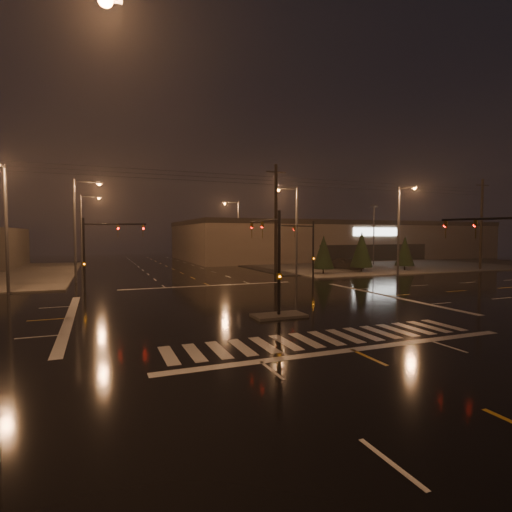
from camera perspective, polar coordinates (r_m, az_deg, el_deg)
The scene contains 25 objects.
ground at distance 26.47m, azimuth -0.40°, elevation -7.06°, with size 140.00×140.00×0.00m, color black.
sidewalk_ne at distance 67.27m, azimuth 14.32°, elevation -0.98°, with size 36.00×36.00×0.12m, color #4E4B46.
median_island at distance 22.84m, azimuth 3.28°, elevation -8.49°, with size 3.00×1.60×0.15m, color #4E4B46.
crosswalk at distance 18.56m, azimuth 9.94°, elevation -11.45°, with size 15.00×2.60×0.01m, color beige.
stop_bar_near at distance 16.95m, azimuth 13.57°, elevation -12.90°, with size 16.00×0.50×0.01m, color beige.
stop_bar_far at distance 36.83m, azimuth -6.63°, elevation -4.22°, with size 16.00×0.50×0.01m, color beige.
parking_lot at distance 68.78m, azimuth 18.67°, elevation -0.98°, with size 50.00×24.00×0.08m, color black.
retail_building at distance 83.16m, azimuth 10.67°, elevation 2.41°, with size 60.20×28.30×7.20m.
signal_mast_median at distance 23.25m, azimuth 2.35°, elevation 0.85°, with size 0.25×4.59×6.00m.
signal_mast_ne at distance 39.31m, azimuth 7.17°, elevation 1.76°, with size 4.84×1.86×6.00m.
signal_mast_nw at distance 34.44m, azimuth -21.73°, elevation 1.40°, with size 4.84×1.86×6.00m.
signal_mast_se at distance 24.48m, azimuth 31.85°, elevation 0.41°, with size 1.55×3.87×6.00m.
streetlight_0 at distance 9.53m, azimuth -32.47°, elevation 9.64°, with size 2.77×0.32×10.00m.
streetlight_1 at distance 42.35m, azimuth -24.07°, elevation 4.34°, with size 2.77×0.32×10.00m.
streetlight_2 at distance 58.33m, azimuth -23.41°, elevation 3.91°, with size 2.77×0.32×10.00m.
streetlight_3 at distance 45.28m, azimuth 5.48°, elevation 4.48°, with size 2.77×0.32×10.00m.
streetlight_4 at distance 63.74m, azimuth -2.77°, elevation 4.06°, with size 2.77×0.32×10.00m.
streetlight_5 at distance 36.10m, azimuth -32.20°, elevation 4.41°, with size 0.32×2.77×10.00m.
streetlight_6 at distance 47.42m, azimuth 19.95°, elevation 4.25°, with size 0.32×2.77×10.00m.
utility_pole_1 at distance 42.11m, azimuth 2.85°, elevation 5.05°, with size 2.20×0.32×12.00m.
utility_pole_2 at distance 60.99m, azimuth 29.51°, elevation 4.03°, with size 2.20×0.32×12.00m.
conifer_0 at distance 47.27m, azimuth 9.62°, elevation 0.56°, with size 2.49×2.49×4.59m.
conifer_1 at distance 50.86m, azimuth 14.85°, elevation 0.93°, with size 2.79×2.79×5.06m.
conifer_2 at distance 54.83m, azimuth 20.50°, elevation 0.68°, with size 2.42×2.42×4.48m.
car_parked at distance 54.73m, azimuth 12.77°, elevation -1.02°, with size 2.02×5.02×1.71m, color black.
Camera 1 is at (-9.45, -24.29, 4.62)m, focal length 28.00 mm.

